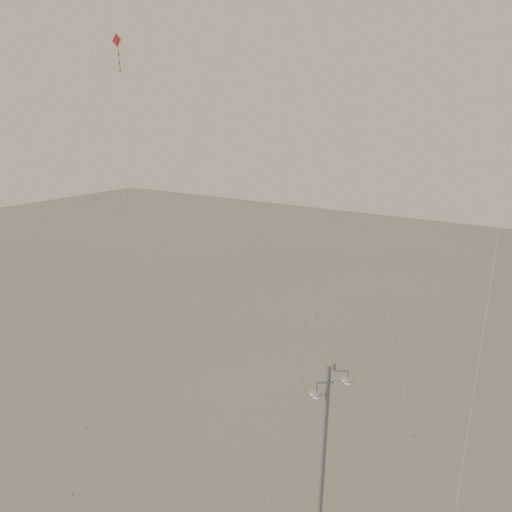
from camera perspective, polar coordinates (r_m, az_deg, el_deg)
The scene contains 6 objects.
street_lamp at distance 27.36m, azimuth 5.43°, elevation -17.08°, with size 1.44×1.11×9.47m.
kite_0 at distance 43.76m, azimuth -8.29°, elevation 18.97°, with size 1.06×9.34×30.42m.
kite_1 at distance 30.95m, azimuth -2.18°, elevation 15.80°, with size 7.77×6.49×26.07m.
kite_3 at distance 35.66m, azimuth -15.07°, elevation 6.85°, with size 6.02×8.42×21.36m.
kite_4 at distance 32.29m, azimuth 19.74°, elevation 7.96°, with size 3.50×17.71×21.75m.
kite_5 at distance 42.12m, azimuth 5.34°, elevation 18.30°, with size 10.21×2.59×31.27m.
Camera 1 is at (19.28, -18.41, 18.87)m, focal length 50.00 mm.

